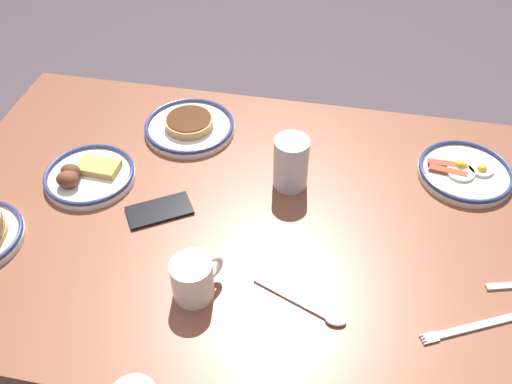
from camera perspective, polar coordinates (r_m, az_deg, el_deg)
The scene contains 10 objects.
ground_plane at distance 1.86m, azimuth -1.28°, elevation -18.52°, with size 6.00×6.00×0.00m, color #4C4046.
dining_table at distance 1.30m, azimuth -1.74°, elevation -5.10°, with size 1.41×0.92×0.76m.
plate_near_main at distance 1.41m, azimuth 20.93°, elevation 1.96°, with size 0.22×0.22×0.04m.
plate_center_pancakes at distance 1.46m, azimuth -6.93°, elevation 6.85°, with size 0.24×0.24×0.04m.
plate_far_side at distance 1.36m, azimuth -17.17°, elevation 1.70°, with size 0.22×0.22×0.05m.
coffee_mug at distance 1.07m, azimuth -6.52°, elevation -8.91°, with size 0.09×0.10×0.09m.
drinking_glass at distance 1.27m, azimuth 3.65°, elevation 2.81°, with size 0.08×0.08×0.13m.
cell_phone at distance 1.26m, azimuth -10.01°, elevation -1.91°, with size 0.14×0.07×0.01m, color black.
fork_near at distance 1.13m, azimuth 21.31°, elevation -13.04°, with size 0.19×0.10×0.01m.
tea_spoon at distance 1.08m, azimuth 5.81°, elevation -11.91°, with size 0.19×0.09×0.01m.
Camera 1 is at (-0.20, 0.82, 1.66)m, focal length 38.46 mm.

